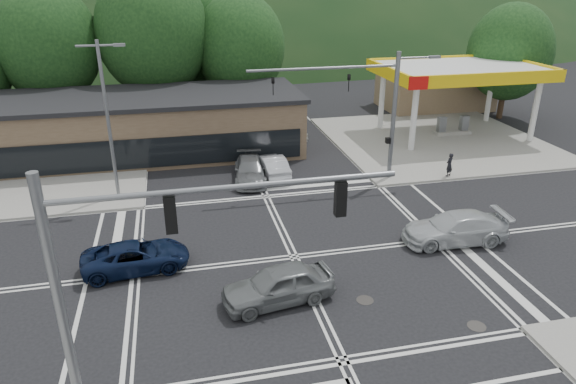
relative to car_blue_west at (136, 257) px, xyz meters
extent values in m
plane|color=black|center=(7.09, -0.50, -0.65)|extent=(120.00, 120.00, 0.00)
cube|color=gray|center=(22.09, 14.50, -0.57)|extent=(16.00, 16.00, 0.15)
cube|color=gray|center=(-7.91, 14.50, -0.57)|extent=(16.00, 16.00, 0.15)
cylinder|color=silver|center=(19.09, 12.50, 1.85)|extent=(0.44, 0.44, 5.00)
cylinder|color=silver|center=(19.09, 18.50, 1.85)|extent=(0.44, 0.44, 5.00)
cylinder|color=silver|center=(29.09, 12.50, 1.85)|extent=(0.44, 0.44, 5.00)
cylinder|color=silver|center=(29.09, 18.50, 1.85)|extent=(0.44, 0.44, 5.00)
cube|color=silver|center=(24.09, 15.50, 4.65)|extent=(12.00, 8.00, 0.60)
cube|color=yellow|center=(24.09, 11.50, 4.65)|extent=(12.20, 0.25, 0.90)
cube|color=yellow|center=(24.09, 19.50, 4.65)|extent=(12.20, 0.25, 0.90)
cube|color=yellow|center=(18.09, 15.50, 4.65)|extent=(0.25, 8.20, 0.90)
cube|color=yellow|center=(30.09, 15.50, 4.65)|extent=(0.25, 8.20, 0.90)
cube|color=red|center=(18.59, 11.35, 4.65)|extent=(1.40, 0.12, 0.90)
cube|color=gray|center=(24.09, 15.50, -0.40)|extent=(3.00, 1.00, 0.30)
cube|color=slate|center=(23.09, 15.50, 0.30)|extent=(0.60, 0.50, 1.30)
cube|color=slate|center=(25.09, 15.50, 0.30)|extent=(0.60, 0.50, 1.30)
cube|color=#846B4F|center=(27.09, 24.50, 1.25)|extent=(10.00, 6.00, 3.80)
cube|color=brown|center=(-0.91, 16.50, 1.35)|extent=(24.00, 8.00, 4.00)
ellipsoid|color=#183518|center=(7.09, 89.50, -0.65)|extent=(252.00, 126.00, 140.00)
cylinder|color=#382619|center=(-6.91, 23.50, 1.77)|extent=(0.50, 0.50, 4.84)
ellipsoid|color=black|center=(-6.91, 23.50, 6.50)|extent=(8.00, 8.00, 9.20)
cylinder|color=#382619|center=(1.09, 23.50, 1.99)|extent=(0.50, 0.50, 5.28)
ellipsoid|color=black|center=(1.09, 23.50, 7.15)|extent=(9.00, 9.00, 10.35)
cylinder|color=#382619|center=(8.09, 23.50, 1.55)|extent=(0.50, 0.50, 4.40)
ellipsoid|color=black|center=(8.09, 23.50, 5.85)|extent=(7.60, 7.60, 8.74)
cylinder|color=#382619|center=(5.09, 27.50, 1.77)|extent=(0.50, 0.50, 4.84)
ellipsoid|color=black|center=(5.09, 27.50, 6.50)|extent=(8.40, 8.40, 9.66)
cylinder|color=#382619|center=(31.09, 19.50, 1.33)|extent=(0.50, 0.50, 3.96)
ellipsoid|color=black|center=(31.09, 19.50, 5.20)|extent=(7.20, 7.20, 8.28)
cylinder|color=slate|center=(-1.41, 8.50, 3.85)|extent=(0.20, 0.20, 9.00)
cylinder|color=slate|center=(-1.41, 8.50, 8.05)|extent=(2.20, 0.12, 0.12)
cube|color=slate|center=(-0.31, 8.50, 8.05)|extent=(0.60, 0.25, 0.15)
cylinder|color=slate|center=(15.29, 7.70, 3.35)|extent=(0.28, 0.28, 8.00)
cylinder|color=slate|center=(10.79, 7.70, 6.55)|extent=(9.00, 0.16, 0.16)
imported|color=black|center=(12.29, 7.70, 5.65)|extent=(0.16, 0.20, 1.00)
imported|color=black|center=(7.79, 7.70, 5.65)|extent=(0.16, 0.20, 1.00)
cylinder|color=slate|center=(16.49, 7.70, 6.95)|extent=(2.40, 0.12, 0.12)
cube|color=slate|center=(17.59, 7.70, 6.95)|extent=(0.70, 0.30, 0.15)
cube|color=black|center=(15.04, 7.70, 1.95)|extent=(0.25, 0.30, 0.35)
cylinder|color=slate|center=(-1.11, -8.70, 3.35)|extent=(0.28, 0.28, 8.00)
cylinder|color=slate|center=(3.39, -8.70, 6.55)|extent=(9.00, 0.16, 0.16)
cube|color=black|center=(1.89, -8.70, 5.95)|extent=(0.30, 0.25, 1.00)
cube|color=black|center=(6.39, -8.70, 5.95)|extent=(0.30, 0.25, 1.00)
imported|color=#0B1633|center=(0.00, 0.00, 0.00)|extent=(4.82, 2.55, 1.29)
imported|color=slate|center=(5.65, -3.77, 0.13)|extent=(4.77, 2.51, 1.55)
imported|color=silver|center=(15.09, -0.80, 0.10)|extent=(5.27, 2.43, 1.49)
imported|color=silver|center=(8.09, 9.95, 0.05)|extent=(1.77, 4.34, 1.40)
imported|color=silver|center=(11.14, 17.65, 0.08)|extent=(2.14, 4.42, 1.45)
imported|color=slate|center=(6.59, 9.47, 0.04)|extent=(2.49, 4.92, 1.37)
imported|color=black|center=(19.09, 7.00, 0.27)|extent=(0.66, 0.59, 1.53)
camera|label=1|loc=(2.20, -20.73, 11.58)|focal=32.00mm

